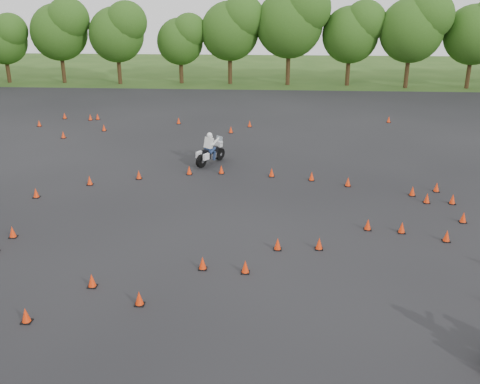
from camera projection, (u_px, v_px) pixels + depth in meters
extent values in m
plane|color=#2D5119|center=(233.00, 261.00, 19.51)|extent=(140.00, 140.00, 0.00)
plane|color=black|center=(243.00, 201.00, 25.12)|extent=(62.00, 62.00, 0.00)
cone|color=#F9350A|center=(412.00, 191.00, 25.72)|extent=(0.26, 0.26, 0.45)
cone|color=#F9350A|center=(179.00, 121.00, 39.94)|extent=(0.26, 0.26, 0.45)
cone|color=#F9350A|center=(139.00, 298.00, 16.67)|extent=(0.26, 0.26, 0.45)
cone|color=#F9350A|center=(231.00, 130.00, 37.32)|extent=(0.26, 0.26, 0.45)
cone|color=#F9350A|center=(39.00, 123.00, 39.16)|extent=(0.26, 0.26, 0.45)
cone|color=#F9350A|center=(453.00, 199.00, 24.70)|extent=(0.26, 0.26, 0.45)
cone|color=#F9350A|center=(427.00, 198.00, 24.82)|extent=(0.26, 0.26, 0.45)
cone|color=#F9350A|center=(272.00, 173.00, 28.40)|extent=(0.26, 0.26, 0.45)
cone|color=#F9350A|center=(389.00, 120.00, 40.34)|extent=(0.26, 0.26, 0.45)
cone|color=#F9350A|center=(278.00, 244.00, 20.29)|extent=(0.26, 0.26, 0.45)
cone|color=#F9350A|center=(36.00, 193.00, 25.48)|extent=(0.26, 0.26, 0.45)
cone|color=#F9350A|center=(90.00, 117.00, 41.06)|extent=(0.26, 0.26, 0.45)
cone|color=#F9350A|center=(348.00, 182.00, 26.98)|extent=(0.26, 0.26, 0.45)
cone|color=#F9350A|center=(12.00, 232.00, 21.31)|extent=(0.26, 0.26, 0.45)
cone|color=#F9350A|center=(245.00, 267.00, 18.60)|extent=(0.26, 0.26, 0.45)
cone|color=#F9350A|center=(368.00, 225.00, 21.99)|extent=(0.26, 0.26, 0.45)
cone|color=#F9350A|center=(104.00, 128.00, 37.85)|extent=(0.26, 0.26, 0.45)
cone|color=#F9350A|center=(92.00, 281.00, 17.70)|extent=(0.26, 0.26, 0.45)
cone|color=#F9350A|center=(250.00, 124.00, 39.01)|extent=(0.26, 0.26, 0.45)
cone|color=#F9350A|center=(203.00, 263.00, 18.84)|extent=(0.26, 0.26, 0.45)
cone|color=#F9350A|center=(402.00, 228.00, 21.71)|extent=(0.26, 0.26, 0.45)
cone|color=#F9350A|center=(447.00, 236.00, 20.95)|extent=(0.26, 0.26, 0.45)
cone|color=#F9350A|center=(189.00, 170.00, 28.74)|extent=(0.26, 0.26, 0.45)
cone|color=#F9350A|center=(90.00, 181.00, 27.16)|extent=(0.26, 0.26, 0.45)
cone|color=#F9350A|center=(437.00, 187.00, 26.24)|extent=(0.26, 0.26, 0.45)
cone|color=#F9350A|center=(26.00, 315.00, 15.79)|extent=(0.26, 0.26, 0.45)
cone|color=#F9350A|center=(312.00, 176.00, 27.81)|extent=(0.26, 0.26, 0.45)
cone|color=#F9350A|center=(98.00, 117.00, 41.27)|extent=(0.26, 0.26, 0.45)
cone|color=#F9350A|center=(139.00, 175.00, 28.04)|extent=(0.26, 0.26, 0.45)
cone|color=#F9350A|center=(319.00, 244.00, 20.31)|extent=(0.26, 0.26, 0.45)
cone|color=#F9350A|center=(63.00, 135.00, 35.96)|extent=(0.26, 0.26, 0.45)
cone|color=#F9350A|center=(221.00, 170.00, 28.88)|extent=(0.26, 0.26, 0.45)
cone|color=#F9350A|center=(65.00, 116.00, 41.55)|extent=(0.26, 0.26, 0.45)
cone|color=#F9350A|center=(463.00, 218.00, 22.70)|extent=(0.26, 0.26, 0.45)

